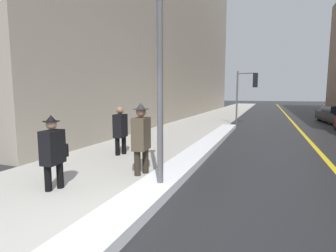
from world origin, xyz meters
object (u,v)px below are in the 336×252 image
pedestrian_in_fedora (141,136)px  pedestrian_nearside (120,128)px  pedestrian_in_glasses (53,150)px  lamp_post (160,49)px  traffic_light_near (249,86)px

pedestrian_in_fedora → pedestrian_nearside: 2.28m
pedestrian_in_glasses → pedestrian_in_fedora: bearing=135.9°
lamp_post → pedestrian_nearside: (-2.45, 2.55, -1.95)m
traffic_light_near → pedestrian_in_fedora: size_ratio=1.97×
pedestrian_in_fedora → pedestrian_nearside: (-1.58, 1.65, -0.09)m
traffic_light_near → pedestrian_in_glasses: (-2.85, -13.67, -1.64)m
traffic_light_near → pedestrian_in_fedora: bearing=-98.3°
traffic_light_near → pedestrian_in_glasses: bearing=-102.4°
pedestrian_in_glasses → pedestrian_nearside: bearing=-179.8°
traffic_light_near → pedestrian_nearside: bearing=-107.7°
pedestrian_in_fedora → lamp_post: bearing=37.8°
lamp_post → traffic_light_near: (0.77, 13.01, -0.33)m
lamp_post → pedestrian_in_glasses: size_ratio=3.01×
lamp_post → traffic_light_near: lamp_post is taller
pedestrian_nearside → pedestrian_in_fedora: bearing=37.4°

